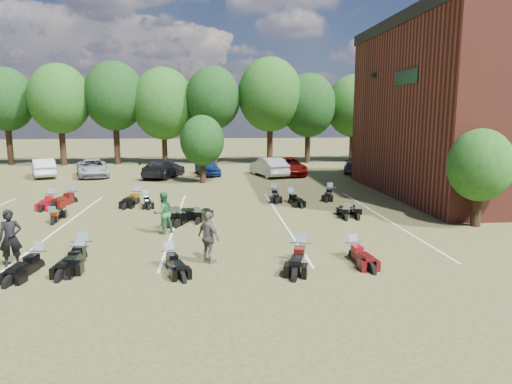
{
  "coord_description": "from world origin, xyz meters",
  "views": [
    {
      "loc": [
        -1.19,
        -17.98,
        4.95
      ],
      "look_at": [
        0.86,
        4.0,
        1.2
      ],
      "focal_mm": 32.0,
      "sensor_mm": 36.0,
      "label": 1
    }
  ],
  "objects": [
    {
      "name": "parking_lines",
      "position": [
        -3.0,
        3.0,
        0.01
      ],
      "size": [
        20.1,
        14.0,
        0.01
      ],
      "color": "silver",
      "rests_on": "ground"
    },
    {
      "name": "car_7",
      "position": [
        11.05,
        20.1,
        0.68
      ],
      "size": [
        3.45,
        5.08,
        1.37
      ],
      "primitive_type": "imported",
      "rotation": [
        0.0,
        0.0,
        2.78
      ],
      "color": "#3D3E43",
      "rests_on": "ground"
    },
    {
      "name": "motorcycle_4",
      "position": [
        -2.68,
        -3.35,
        0.0
      ],
      "size": [
        1.3,
        2.15,
        1.14
      ],
      "primitive_type": null,
      "rotation": [
        0.0,
        0.0,
        0.34
      ],
      "color": "black",
      "rests_on": "ground"
    },
    {
      "name": "motorcycle_13",
      "position": [
        5.65,
        2.76,
        0.0
      ],
      "size": [
        1.05,
        2.1,
        1.12
      ],
      "primitive_type": null,
      "rotation": [
        0.0,
        0.0,
        2.93
      ],
      "color": "black",
      "rests_on": "ground"
    },
    {
      "name": "motorcycle_14",
      "position": [
        -9.18,
        8.32,
        0.0
      ],
      "size": [
        1.46,
        2.61,
        1.39
      ],
      "primitive_type": null,
      "rotation": [
        0.0,
        0.0,
        -0.28
      ],
      "color": "#4C0E0A",
      "rests_on": "ground"
    },
    {
      "name": "motorcycle_3",
      "position": [
        -5.73,
        -2.75,
        0.0
      ],
      "size": [
        0.91,
        2.24,
        1.21
      ],
      "primitive_type": null,
      "rotation": [
        0.0,
        0.0,
        -0.1
      ],
      "color": "black",
      "rests_on": "ground"
    },
    {
      "name": "person_grey",
      "position": [
        -1.39,
        -3.09,
        0.89
      ],
      "size": [
        1.0,
        1.08,
        1.78
      ],
      "primitive_type": "imported",
      "rotation": [
        0.0,
        0.0,
        2.26
      ],
      "color": "#605852",
      "rests_on": "ground"
    },
    {
      "name": "young_tree_midfield",
      "position": [
        -2.0,
        15.5,
        3.09
      ],
      "size": [
        3.2,
        3.2,
        4.7
      ],
      "color": "black",
      "rests_on": "ground"
    },
    {
      "name": "motorcycle_19",
      "position": [
        2.37,
        8.67,
        0.0
      ],
      "size": [
        0.83,
        2.29,
        1.26
      ],
      "primitive_type": null,
      "rotation": [
        0.0,
        0.0,
        -0.05
      ],
      "color": "black",
      "rests_on": "ground"
    },
    {
      "name": "motorcycle_6",
      "position": [
        3.61,
        -3.03,
        0.0
      ],
      "size": [
        0.85,
        2.13,
        1.16
      ],
      "primitive_type": null,
      "rotation": [
        0.0,
        0.0,
        0.09
      ],
      "color": "#44090C",
      "rests_on": "ground"
    },
    {
      "name": "car_5",
      "position": [
        3.28,
        18.62,
        0.78
      ],
      "size": [
        2.9,
        4.98,
        1.55
      ],
      "primitive_type": "imported",
      "rotation": [
        0.0,
        0.0,
        3.43
      ],
      "color": "#BAB9B5",
      "rests_on": "ground"
    },
    {
      "name": "motorcycle_5",
      "position": [
        1.71,
        -3.24,
        0.0
      ],
      "size": [
        1.42,
        2.51,
        1.33
      ],
      "primitive_type": null,
      "rotation": [
        0.0,
        0.0,
        -0.29
      ],
      "color": "black",
      "rests_on": "ground"
    },
    {
      "name": "motorcycle_9",
      "position": [
        -2.82,
        2.13,
        0.0
      ],
      "size": [
        1.52,
        2.55,
        1.35
      ],
      "primitive_type": null,
      "rotation": [
        0.0,
        0.0,
        2.81
      ],
      "color": "black",
      "rests_on": "ground"
    },
    {
      "name": "person_green",
      "position": [
        -3.34,
        1.0,
        0.89
      ],
      "size": [
        1.09,
        1.03,
        1.78
      ],
      "primitive_type": "imported",
      "rotation": [
        0.0,
        0.0,
        3.71
      ],
      "color": "#276937",
      "rests_on": "ground"
    },
    {
      "name": "car_2",
      "position": [
        -10.93,
        19.63,
        0.7
      ],
      "size": [
        3.74,
        5.5,
        1.4
      ],
      "primitive_type": "imported",
      "rotation": [
        0.0,
        0.0,
        0.31
      ],
      "color": "#9CA0A5",
      "rests_on": "ground"
    },
    {
      "name": "motorcycle_11",
      "position": [
        -3.11,
        2.12,
        0.0
      ],
      "size": [
        1.56,
        2.55,
        1.36
      ],
      "primitive_type": null,
      "rotation": [
        0.0,
        0.0,
        2.79
      ],
      "color": "black",
      "rests_on": "ground"
    },
    {
      "name": "motorcycle_18",
      "position": [
        3.16,
        7.23,
        0.0
      ],
      "size": [
        1.04,
        2.2,
        1.18
      ],
      "primitive_type": null,
      "rotation": [
        0.0,
        0.0,
        0.18
      ],
      "color": "black",
      "rests_on": "ground"
    },
    {
      "name": "motorcycle_10",
      "position": [
        -1.94,
        2.64,
        0.0
      ],
      "size": [
        1.2,
        2.16,
        1.15
      ],
      "primitive_type": null,
      "rotation": [
        0.0,
        0.0,
        2.86
      ],
      "color": "black",
      "rests_on": "ground"
    },
    {
      "name": "car_4",
      "position": [
        -1.71,
        19.74,
        0.67
      ],
      "size": [
        2.49,
        4.19,
        1.34
      ],
      "primitive_type": "imported",
      "rotation": [
        0.0,
        0.0,
        0.25
      ],
      "color": "navy",
      "rests_on": "ground"
    },
    {
      "name": "motorcycle_15",
      "position": [
        -10.16,
        7.72,
        0.0
      ],
      "size": [
        0.83,
        2.34,
        1.29
      ],
      "primitive_type": null,
      "rotation": [
        0.0,
        0.0,
        0.04
      ],
      "color": "maroon",
      "rests_on": "ground"
    },
    {
      "name": "car_6",
      "position": [
        5.06,
        19.31,
        0.71
      ],
      "size": [
        2.43,
        5.13,
        1.42
      ],
      "primitive_type": "imported",
      "rotation": [
        0.0,
        0.0,
        0.01
      ],
      "color": "#630905",
      "rests_on": "ground"
    },
    {
      "name": "motorcycle_2",
      "position": [
        -5.74,
        -2.35,
        0.0
      ],
      "size": [
        0.81,
        2.38,
        1.32
      ],
      "primitive_type": null,
      "rotation": [
        0.0,
        0.0,
        0.02
      ],
      "color": "black",
      "rests_on": "ground"
    },
    {
      "name": "ground",
      "position": [
        0.0,
        0.0,
        0.0
      ],
      "size": [
        160.0,
        160.0,
        0.0
      ],
      "primitive_type": "plane",
      "color": "brown",
      "rests_on": "ground"
    },
    {
      "name": "motorcycle_8",
      "position": [
        -8.56,
        3.17,
        0.0
      ],
      "size": [
        0.87,
        2.16,
        1.17
      ],
      "primitive_type": null,
      "rotation": [
        0.0,
        0.0,
        3.24
      ],
      "color": "black",
      "rests_on": "ground"
    },
    {
      "name": "person_black",
      "position": [
        -7.86,
        -2.85,
        0.96
      ],
      "size": [
        0.8,
        0.65,
        1.91
      ],
      "primitive_type": "imported",
      "rotation": [
        0.0,
        0.0,
        0.31
      ],
      "color": "black",
      "rests_on": "ground"
    },
    {
      "name": "motorcycle_20",
      "position": [
        5.8,
        8.73,
        0.0
      ],
      "size": [
        1.4,
        2.3,
        1.22
      ],
      "primitive_type": null,
      "rotation": [
        0.0,
        0.0,
        -0.35
      ],
      "color": "black",
      "rests_on": "ground"
    },
    {
      "name": "car_1",
      "position": [
        -14.82,
        19.84,
        0.75
      ],
      "size": [
        3.23,
        4.78,
        1.49
      ],
      "primitive_type": "imported",
      "rotation": [
        0.0,
        0.0,
        3.54
      ],
      "color": "silver",
      "rests_on": "ground"
    },
    {
      "name": "young_tree_near_building",
      "position": [
        10.5,
        1.0,
        2.75
      ],
      "size": [
        2.8,
        2.8,
        4.16
      ],
      "color": "black",
      "rests_on": "ground"
    },
    {
      "name": "motorcycle_1",
      "position": [
        -6.95,
        -3.14,
        0.0
      ],
      "size": [
        1.04,
        2.23,
        1.19
      ],
      "primitive_type": null,
      "rotation": [
        0.0,
        0.0,
        -0.17
      ],
      "color": "black",
      "rests_on": "ground"
    },
    {
      "name": "tree_line",
      "position": [
        -1.0,
        29.0,
        6.31
      ],
      "size": [
        56.0,
        6.0,
        9.79
      ],
      "color": "black",
      "rests_on": "ground"
    },
    {
      "name": "car_3",
      "position": [
        -5.18,
        18.62,
        0.72
      ],
      "size": [
        3.51,
        5.37,
        1.45
      ],
      "primitive_type": "imported",
      "rotation": [
        0.0,
        0.0,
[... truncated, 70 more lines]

